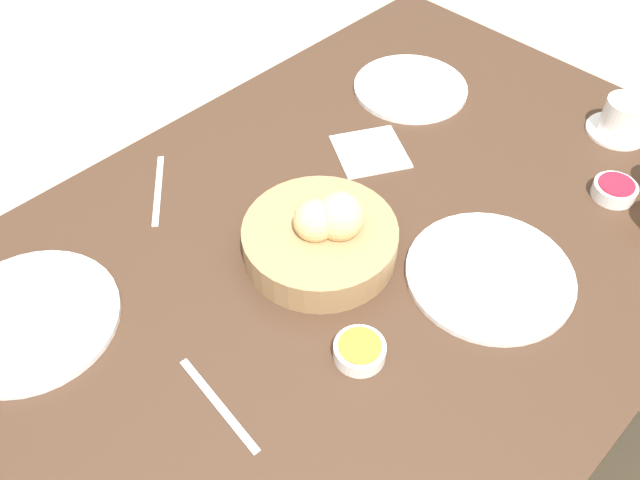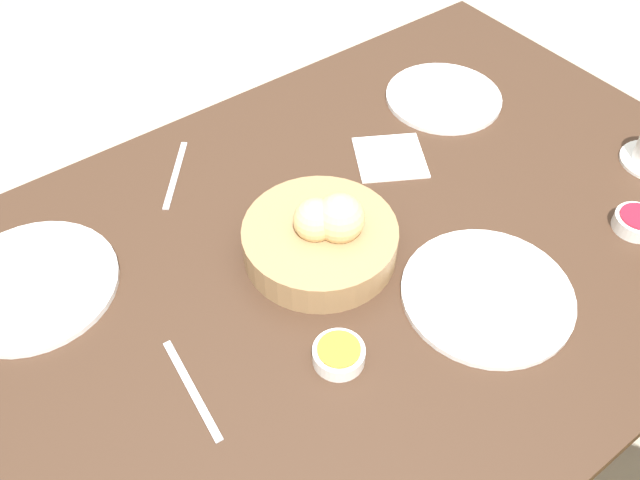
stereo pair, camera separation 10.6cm
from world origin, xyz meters
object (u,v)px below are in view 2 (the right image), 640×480
object	(u,v)px
plate_near_left	(444,97)
jam_bowl_berry	(637,222)
jam_bowl_honey	(339,354)
fork_silver	(175,174)
knife_silver	(192,389)
plate_near_right	(32,285)
plate_far_center	(487,294)
bread_basket	(322,237)
napkin	(390,157)

from	to	relation	value
plate_near_left	jam_bowl_berry	size ratio (longest dim) A/B	3.11
jam_bowl_honey	fork_silver	world-z (taller)	jam_bowl_honey
jam_bowl_berry	jam_bowl_honey	bearing A→B (deg)	-9.43
jam_bowl_honey	knife_silver	xyz separation A→B (m)	(0.19, -0.08, -0.01)
plate_near_right	plate_far_center	world-z (taller)	same
plate_near_right	fork_silver	size ratio (longest dim) A/B	1.82
jam_bowl_berry	jam_bowl_honey	size ratio (longest dim) A/B	1.00
bread_basket	napkin	xyz separation A→B (m)	(-0.24, -0.11, -0.04)
fork_silver	plate_near_right	bearing A→B (deg)	17.68
plate_near_left	napkin	bearing A→B (deg)	19.62
bread_basket	plate_near_left	bearing A→B (deg)	-157.61
jam_bowl_berry	plate_near_left	bearing A→B (deg)	-89.11
jam_bowl_honey	fork_silver	size ratio (longest dim) A/B	0.52
jam_bowl_honey	fork_silver	xyz separation A→B (m)	(-0.00, -0.48, -0.01)
bread_basket	fork_silver	xyz separation A→B (m)	(0.10, -0.30, -0.04)
bread_basket	jam_bowl_honey	size ratio (longest dim) A/B	3.30
plate_near_right	jam_bowl_honey	bearing A→B (deg)	127.68
napkin	plate_near_right	bearing A→B (deg)	-8.93
bread_basket	jam_bowl_honey	bearing A→B (deg)	59.91
bread_basket	jam_bowl_berry	world-z (taller)	bread_basket
plate_near_right	plate_near_left	bearing A→B (deg)	178.13
bread_basket	plate_far_center	world-z (taller)	bread_basket
plate_near_right	napkin	distance (m)	0.64
jam_bowl_berry	napkin	bearing A→B (deg)	-60.69
plate_near_left	jam_bowl_honey	size ratio (longest dim) A/B	3.11
knife_silver	plate_far_center	bearing A→B (deg)	163.71
fork_silver	napkin	world-z (taller)	napkin
plate_near_right	jam_bowl_honey	xyz separation A→B (m)	(-0.30, 0.38, 0.01)
bread_basket	napkin	distance (m)	0.26
plate_far_center	napkin	size ratio (longest dim) A/B	1.55
fork_silver	knife_silver	xyz separation A→B (m)	(0.19, 0.40, 0.00)
jam_bowl_honey	napkin	world-z (taller)	jam_bowl_honey
jam_bowl_honey	jam_bowl_berry	bearing A→B (deg)	170.57
knife_silver	jam_bowl_berry	bearing A→B (deg)	166.82
bread_basket	knife_silver	size ratio (longest dim) A/B	1.38
plate_near_left	napkin	size ratio (longest dim) A/B	1.37
jam_bowl_honey	plate_far_center	bearing A→B (deg)	169.45
plate_far_center	jam_bowl_honey	distance (m)	0.25
plate_near_right	knife_silver	xyz separation A→B (m)	(-0.11, 0.30, -0.00)
knife_silver	napkin	xyz separation A→B (m)	(-0.53, -0.20, 0.00)
bread_basket	plate_near_left	world-z (taller)	bread_basket
plate_far_center	plate_near_left	bearing A→B (deg)	-126.13
plate_near_left	knife_silver	xyz separation A→B (m)	(0.73, 0.27, -0.00)
bread_basket	jam_bowl_honey	world-z (taller)	bread_basket
fork_silver	knife_silver	bearing A→B (deg)	64.32
plate_far_center	jam_bowl_honey	size ratio (longest dim) A/B	3.52
plate_near_left	plate_far_center	size ratio (longest dim) A/B	0.88
plate_near_right	jam_bowl_berry	distance (m)	0.97
plate_far_center	jam_bowl_berry	bearing A→B (deg)	171.50
plate_near_left	plate_near_right	size ratio (longest dim) A/B	0.88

